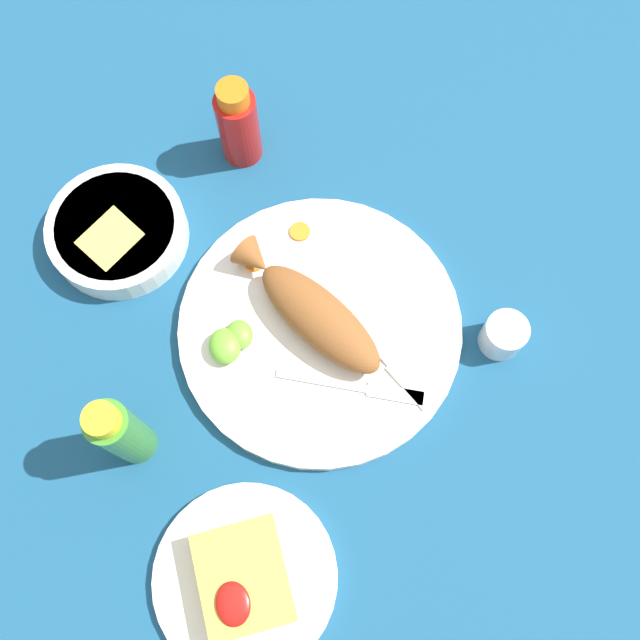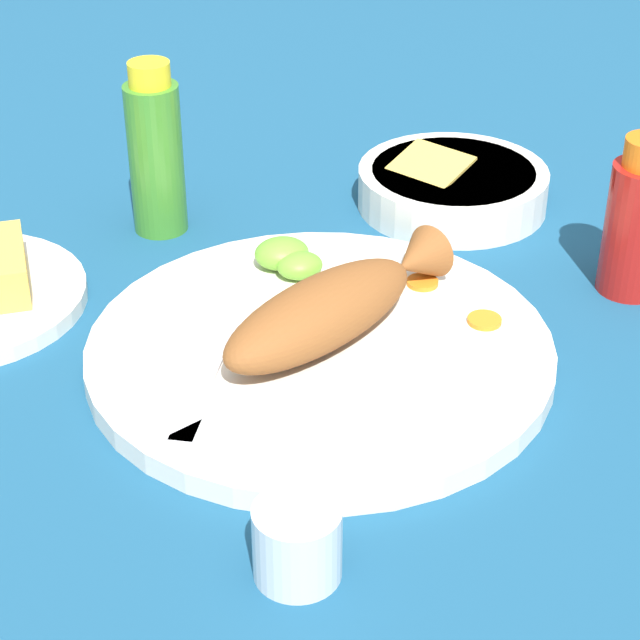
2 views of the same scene
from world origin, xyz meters
TOP-DOWN VIEW (x-y plane):
  - ground_plane at (0.00, 0.00)m, footprint 4.00×4.00m
  - main_plate at (0.00, 0.00)m, footprint 0.36×0.36m
  - fried_fish at (-0.01, -0.01)m, footprint 0.23×0.17m
  - fork_near at (0.06, 0.07)m, footprint 0.17×0.09m
  - fork_far at (0.09, 0.03)m, footprint 0.09×0.17m
  - carrot_slice_near at (-0.13, 0.01)m, footprint 0.03×0.03m
  - carrot_slice_mid at (-0.11, -0.06)m, footprint 0.03×0.03m
  - lime_wedge_main at (-0.01, -0.10)m, footprint 0.04×0.03m
  - lime_wedge_side at (-0.00, -0.12)m, footprint 0.05×0.04m
  - hot_sauce_bottle_red at (-0.29, -0.04)m, footprint 0.06×0.06m
  - hot_sauce_bottle_green at (0.08, -0.26)m, footprint 0.05×0.05m
  - salt_cup at (0.08, 0.22)m, footprint 0.05×0.05m
  - guacamole_bowl at (-0.20, -0.23)m, footprint 0.18×0.18m

SIDE VIEW (x-z plane):
  - ground_plane at x=0.00m, z-range 0.00..0.00m
  - main_plate at x=0.00m, z-range 0.00..0.02m
  - fork_near at x=0.06m, z-range 0.02..0.02m
  - fork_far at x=0.09m, z-range 0.02..0.02m
  - carrot_slice_near at x=-0.13m, z-range 0.02..0.02m
  - carrot_slice_mid at x=-0.11m, z-range 0.02..0.02m
  - salt_cup at x=0.08m, z-range 0.00..0.05m
  - guacamole_bowl at x=-0.20m, z-range 0.00..0.05m
  - lime_wedge_main at x=-0.01m, z-range 0.02..0.04m
  - lime_wedge_side at x=0.00m, z-range 0.02..0.04m
  - fried_fish at x=-0.01m, z-range 0.02..0.07m
  - hot_sauce_bottle_red at x=-0.29m, z-range 0.00..0.13m
  - hot_sauce_bottle_green at x=0.08m, z-range 0.00..0.16m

